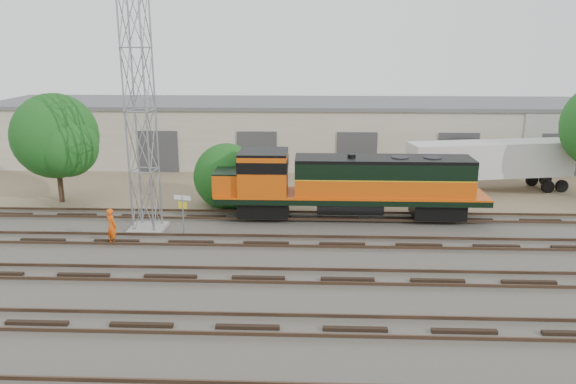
{
  "coord_description": "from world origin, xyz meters",
  "views": [
    {
      "loc": [
        -1.74,
        -26.29,
        10.38
      ],
      "look_at": [
        -2.95,
        4.0,
        2.2
      ],
      "focal_mm": 35.0,
      "sensor_mm": 36.0,
      "label": 1
    }
  ],
  "objects_px": {
    "signal_tower": "(141,115)",
    "worker": "(112,226)",
    "locomotive": "(346,183)",
    "semi_trailer": "(494,160)"
  },
  "relations": [
    {
      "from": "locomotive",
      "to": "worker",
      "type": "relative_size",
      "value": 8.26
    },
    {
      "from": "worker",
      "to": "signal_tower",
      "type": "bearing_deg",
      "value": -80.07
    },
    {
      "from": "signal_tower",
      "to": "worker",
      "type": "relative_size",
      "value": 6.86
    },
    {
      "from": "locomotive",
      "to": "worker",
      "type": "xyz_separation_m",
      "value": [
        -12.53,
        -4.74,
        -1.26
      ]
    },
    {
      "from": "signal_tower",
      "to": "worker",
      "type": "xyz_separation_m",
      "value": [
        -1.23,
        -2.34,
        -5.54
      ]
    },
    {
      "from": "signal_tower",
      "to": "worker",
      "type": "bearing_deg",
      "value": -117.76
    },
    {
      "from": "semi_trailer",
      "to": "signal_tower",
      "type": "bearing_deg",
      "value": -168.0
    },
    {
      "from": "locomotive",
      "to": "signal_tower",
      "type": "relative_size",
      "value": 1.21
    },
    {
      "from": "semi_trailer",
      "to": "locomotive",
      "type": "bearing_deg",
      "value": -158.21
    },
    {
      "from": "locomotive",
      "to": "signal_tower",
      "type": "distance_m",
      "value": 12.32
    }
  ]
}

